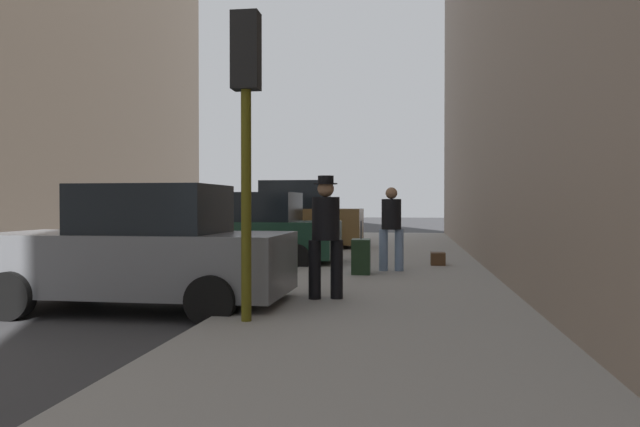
% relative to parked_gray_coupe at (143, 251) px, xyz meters
% --- Properties ---
extents(ground_plane, '(120.00, 120.00, 0.00)m').
position_rel_parked_gray_coupe_xyz_m(ground_plane, '(-2.65, 1.49, -0.85)').
color(ground_plane, '#38383A').
extents(sidewalk, '(4.00, 40.00, 0.15)m').
position_rel_parked_gray_coupe_xyz_m(sidewalk, '(3.35, 1.49, -0.77)').
color(sidewalk, gray).
rests_on(sidewalk, ground_plane).
extents(parked_gray_coupe, '(4.23, 2.11, 1.79)m').
position_rel_parked_gray_coupe_xyz_m(parked_gray_coupe, '(0.00, 0.00, 0.00)').
color(parked_gray_coupe, slate).
rests_on(parked_gray_coupe, ground_plane).
extents(parked_dark_green_sedan, '(4.26, 2.18, 1.79)m').
position_rel_parked_gray_coupe_xyz_m(parked_dark_green_sedan, '(-0.00, 6.06, 0.00)').
color(parked_dark_green_sedan, '#193828').
rests_on(parked_dark_green_sedan, ground_plane).
extents(parked_bronze_suv, '(4.60, 2.07, 2.25)m').
position_rel_parked_gray_coupe_xyz_m(parked_bronze_suv, '(-0.00, 11.14, 0.18)').
color(parked_bronze_suv, brown).
rests_on(parked_bronze_suv, ground_plane).
extents(fire_hydrant, '(0.42, 0.22, 0.70)m').
position_rel_parked_gray_coupe_xyz_m(fire_hydrant, '(1.80, 6.79, -0.35)').
color(fire_hydrant, red).
rests_on(fire_hydrant, sidewalk).
extents(traffic_light, '(0.32, 0.32, 3.60)m').
position_rel_parked_gray_coupe_xyz_m(traffic_light, '(1.85, -1.28, 1.91)').
color(traffic_light, '#514C0F').
rests_on(traffic_light, sidewalk).
extents(pedestrian_in_jeans, '(0.51, 0.44, 1.71)m').
position_rel_parked_gray_coupe_xyz_m(pedestrian_in_jeans, '(3.37, 4.45, 0.26)').
color(pedestrian_in_jeans, '#728CB2').
rests_on(pedestrian_in_jeans, sidewalk).
extents(pedestrian_with_fedora, '(0.53, 0.49, 1.78)m').
position_rel_parked_gray_coupe_xyz_m(pedestrian_with_fedora, '(2.54, 0.53, 0.29)').
color(pedestrian_with_fedora, black).
rests_on(pedestrian_with_fedora, sidewalk).
extents(rolling_suitcase, '(0.38, 0.57, 1.04)m').
position_rel_parked_gray_coupe_xyz_m(rolling_suitcase, '(2.80, 3.83, -0.36)').
color(rolling_suitcase, black).
rests_on(rolling_suitcase, sidewalk).
extents(duffel_bag, '(0.32, 0.44, 0.28)m').
position_rel_parked_gray_coupe_xyz_m(duffel_bag, '(4.37, 5.84, -0.56)').
color(duffel_bag, '#472D19').
rests_on(duffel_bag, sidewalk).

